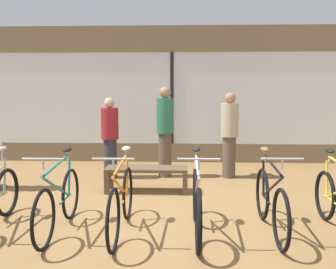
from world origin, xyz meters
The scene contains 10 objects.
ground_plane centered at (0.00, 0.00, 0.00)m, with size 24.00×24.00×0.00m, color olive.
shop_back_wall centered at (0.00, 3.86, 1.64)m, with size 12.00×0.08×3.20m.
bicycle_left centered at (-1.26, -0.57, 0.39)m, with size 0.46×1.68×1.03m.
bicycle_center_left centered at (-0.48, -0.58, 0.40)m, with size 0.46×1.77×1.04m.
bicycle_center_right centered at (0.44, -0.60, 0.39)m, with size 0.46×1.74×1.04m.
bicycle_right centered at (1.36, -0.48, 0.39)m, with size 0.46×1.70×1.03m.
display_bench centered at (-0.35, 1.26, 0.35)m, with size 1.40×0.44×0.43m.
customer_near_rack centered at (-0.09, 2.37, 0.95)m, with size 0.36×0.36×1.80m.
customer_by_window centered at (-1.17, 2.24, 0.83)m, with size 0.48×0.48×1.59m.
customer_mid_floor centered at (1.18, 2.38, 0.91)m, with size 0.35×0.48×1.69m.
Camera 1 is at (0.28, -5.00, 1.81)m, focal length 40.00 mm.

